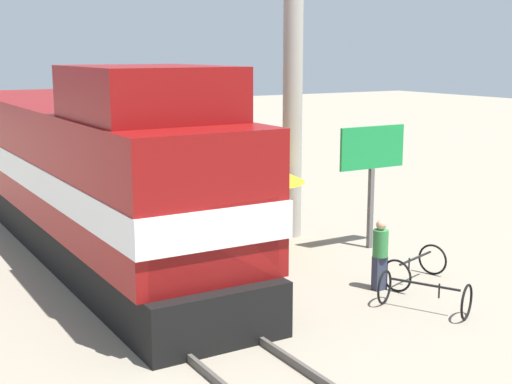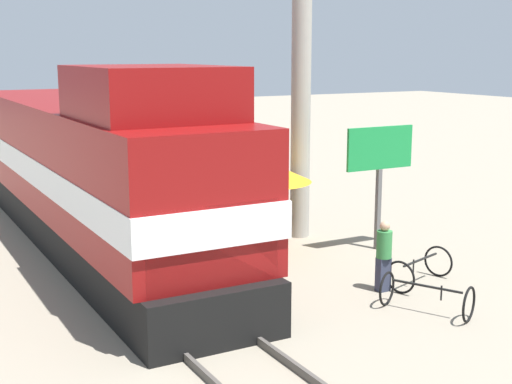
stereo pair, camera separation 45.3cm
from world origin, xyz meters
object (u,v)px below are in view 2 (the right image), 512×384
object	(u,v)px
billboard_sign	(380,157)
bicycle_spare	(427,296)
locomotive	(93,172)
bicycle	(420,269)
vendor_umbrella	(264,171)
person_bystander	(384,254)
utility_pole	(301,66)

from	to	relation	value
billboard_sign	bicycle_spare	xyz separation A→B (m)	(-2.14, -4.30, -2.11)
locomotive	bicycle	distance (m)	8.71
locomotive	vendor_umbrella	bearing A→B (deg)	-32.23
billboard_sign	person_bystander	distance (m)	3.82
locomotive	bicycle	bearing A→B (deg)	-49.53
locomotive	bicycle	xyz separation A→B (m)	(5.55, -6.50, -1.71)
person_bystander	vendor_umbrella	bearing A→B (deg)	100.36
locomotive	bicycle_spare	bearing A→B (deg)	-60.86
utility_pole	locomotive	bearing A→B (deg)	164.68
person_bystander	bicycle	xyz separation A→B (m)	(1.00, -0.06, -0.47)
locomotive	vendor_umbrella	world-z (taller)	locomotive
utility_pole	billboard_sign	bearing A→B (deg)	-63.00
bicycle	bicycle_spare	size ratio (longest dim) A/B	0.97
locomotive	vendor_umbrella	xyz separation A→B (m)	(3.80, -2.40, 0.07)
locomotive	utility_pole	bearing A→B (deg)	-15.32
utility_pole	bicycle	bearing A→B (deg)	-89.25
bicycle	bicycle_spare	xyz separation A→B (m)	(-1.11, -1.45, -0.01)
bicycle_spare	person_bystander	bearing A→B (deg)	58.42
locomotive	person_bystander	bearing A→B (deg)	-54.79
locomotive	vendor_umbrella	size ratio (longest dim) A/B	6.58
billboard_sign	bicycle	size ratio (longest dim) A/B	1.78
locomotive	utility_pole	world-z (taller)	utility_pole
locomotive	bicycle_spare	size ratio (longest dim) A/B	8.62
vendor_umbrella	bicycle	size ratio (longest dim) A/B	1.35
vendor_umbrella	person_bystander	size ratio (longest dim) A/B	1.57
vendor_umbrella	bicycle	bearing A→B (deg)	-67.00
billboard_sign	person_bystander	bearing A→B (deg)	-126.13
locomotive	utility_pole	size ratio (longest dim) A/B	1.71
vendor_umbrella	bicycle_spare	bearing A→B (deg)	-83.54
vendor_umbrella	person_bystander	world-z (taller)	vendor_umbrella
bicycle_spare	vendor_umbrella	bearing A→B (deg)	69.02
utility_pole	bicycle	world-z (taller)	utility_pole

